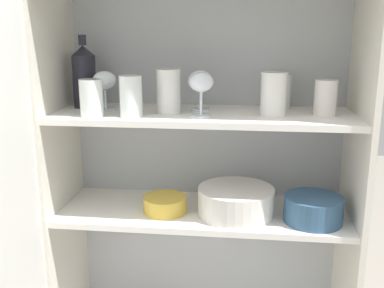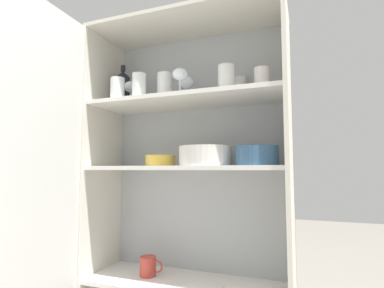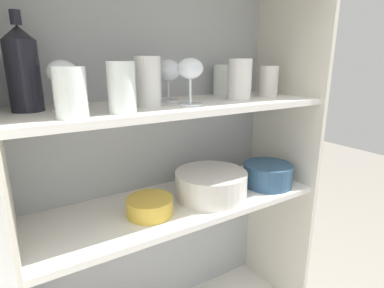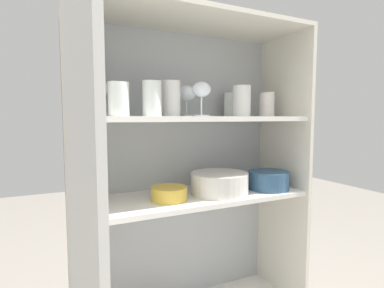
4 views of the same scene
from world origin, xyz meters
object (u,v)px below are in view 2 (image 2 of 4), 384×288
Objects in this scene: mixing_bowl_large at (257,155)px; plate_stack_white at (205,156)px; serving_bowl_small at (160,160)px; coffee_mug_primary at (148,266)px; wine_bottle at (123,89)px.

plate_stack_white is at bearing 172.88° from mixing_bowl_large.
serving_bowl_small is at bearing 177.08° from mixing_bowl_large.
plate_stack_white is at bearing -5.36° from coffee_mug_primary.
mixing_bowl_large is at bearing -2.92° from serving_bowl_small.
plate_stack_white is 2.06× the size of coffee_mug_primary.
plate_stack_white is 0.23m from serving_bowl_small.
wine_bottle reaches higher than serving_bowl_small.
plate_stack_white is 1.35× the size of mixing_bowl_large.
wine_bottle is 0.97× the size of plate_stack_white.
serving_bowl_small is 1.19× the size of coffee_mug_primary.
plate_stack_white is at bearing 1.47° from serving_bowl_small.
mixing_bowl_large is at bearing -6.13° from coffee_mug_primary.
mixing_bowl_large is (0.76, -0.11, -0.39)m from wine_bottle.
coffee_mug_primary is (-0.08, 0.04, -0.53)m from serving_bowl_small.
mixing_bowl_large is 1.52× the size of coffee_mug_primary.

